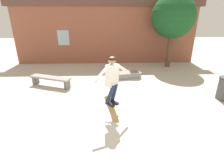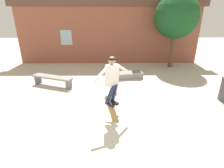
# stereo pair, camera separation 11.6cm
# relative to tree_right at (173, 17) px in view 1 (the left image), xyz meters

# --- Properties ---
(ground_plane) EXTENTS (40.00, 40.00, 0.00)m
(ground_plane) POSITION_rel_tree_right_xyz_m (-3.75, -5.87, -2.87)
(ground_plane) COLOR beige
(building_backdrop) EXTENTS (11.92, 0.52, 5.29)m
(building_backdrop) POSITION_rel_tree_right_xyz_m (-3.73, 1.15, -0.81)
(building_backdrop) COLOR #93513D
(building_backdrop) RESTS_ON ground_plane
(tree_right) EXTENTS (2.42, 2.42, 4.10)m
(tree_right) POSITION_rel_tree_right_xyz_m (0.00, 0.00, 0.00)
(tree_right) COLOR brown
(tree_right) RESTS_ON ground_plane
(park_bench) EXTENTS (1.92, 1.05, 0.45)m
(park_bench) POSITION_rel_tree_right_xyz_m (-6.25, -2.94, -2.53)
(park_bench) COLOR gray
(park_bench) RESTS_ON ground_plane
(skate_ledge) EXTENTS (1.53, 0.83, 0.30)m
(skate_ledge) POSITION_rel_tree_right_xyz_m (-2.78, -1.95, -2.72)
(skate_ledge) COLOR gray
(skate_ledge) RESTS_ON ground_plane
(skater) EXTENTS (1.02, 0.97, 1.45)m
(skater) POSITION_rel_tree_right_xyz_m (-3.63, -5.68, -1.50)
(skater) COLOR silver
(skateboard_flipping) EXTENTS (0.46, 0.45, 0.78)m
(skateboard_flipping) POSITION_rel_tree_right_xyz_m (-3.65, -5.66, -2.53)
(skateboard_flipping) COLOR #AD894C
(skateboard_resting) EXTENTS (0.26, 0.79, 0.08)m
(skateboard_resting) POSITION_rel_tree_right_xyz_m (-3.51, -3.62, -2.80)
(skateboard_resting) COLOR red
(skateboard_resting) RESTS_ON ground_plane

